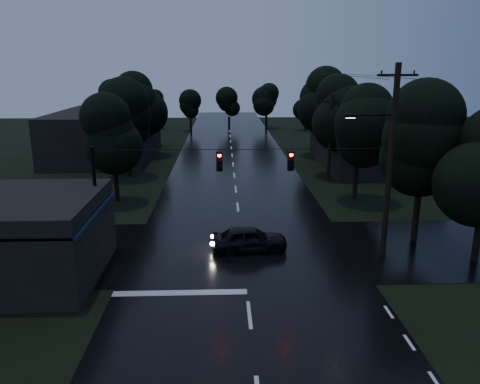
{
  "coord_description": "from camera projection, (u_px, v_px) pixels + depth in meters",
  "views": [
    {
      "loc": [
        -1.01,
        -12.07,
        9.86
      ],
      "look_at": [
        -0.05,
        14.02,
        2.77
      ],
      "focal_mm": 35.0,
      "sensor_mm": 36.0,
      "label": 1
    }
  ],
  "objects": [
    {
      "name": "main_road",
      "position": [
        234.0,
        176.0,
        43.19
      ],
      "size": [
        12.0,
        120.0,
        0.02
      ],
      "primitive_type": "cube",
      "color": "black",
      "rests_on": "ground"
    },
    {
      "name": "tree_left_a",
      "position": [
        112.0,
        131.0,
        33.78
      ],
      "size": [
        3.92,
        3.92,
        8.26
      ],
      "color": "black",
      "rests_on": "ground"
    },
    {
      "name": "building_far_right",
      "position": [
        372.0,
        144.0,
        46.96
      ],
      "size": [
        10.0,
        14.0,
        4.4
      ],
      "primitive_type": "cube",
      "color": "black",
      "rests_on": "ground"
    },
    {
      "name": "utility_pole_main",
      "position": [
        389.0,
        159.0,
        23.75
      ],
      "size": [
        3.5,
        0.3,
        10.0
      ],
      "color": "black",
      "rests_on": "ground"
    },
    {
      "name": "span_signals",
      "position": [
        254.0,
        160.0,
        23.5
      ],
      "size": [
        15.0,
        0.37,
        1.12
      ],
      "color": "black",
      "rests_on": "ground"
    },
    {
      "name": "tree_right_b",
      "position": [
        341.0,
        110.0,
        41.96
      ],
      "size": [
        4.48,
        4.48,
        9.44
      ],
      "color": "black",
      "rests_on": "ground"
    },
    {
      "name": "building_far_left",
      "position": [
        106.0,
        134.0,
        51.68
      ],
      "size": [
        10.0,
        16.0,
        5.0
      ],
      "primitive_type": "cube",
      "color": "black",
      "rests_on": "ground"
    },
    {
      "name": "tree_corner_near",
      "position": [
        424.0,
        138.0,
        25.58
      ],
      "size": [
        4.48,
        4.48,
        9.44
      ],
      "color": "black",
      "rests_on": "ground"
    },
    {
      "name": "tree_right_a",
      "position": [
        359.0,
        125.0,
        34.32
      ],
      "size": [
        4.2,
        4.2,
        8.85
      ],
      "color": "black",
      "rests_on": "ground"
    },
    {
      "name": "car",
      "position": [
        250.0,
        239.0,
        25.54
      ],
      "size": [
        4.22,
        1.97,
        1.4
      ],
      "primitive_type": "imported",
      "rotation": [
        0.0,
        0.0,
        1.65
      ],
      "color": "black",
      "rests_on": "ground"
    },
    {
      "name": "cross_street",
      "position": [
        242.0,
        250.0,
        25.83
      ],
      "size": [
        60.0,
        9.0,
        0.02
      ],
      "primitive_type": "cube",
      "color": "black",
      "rests_on": "ground"
    },
    {
      "name": "tree_left_c",
      "position": [
        138.0,
        102.0,
        50.9
      ],
      "size": [
        4.48,
        4.48,
        9.44
      ],
      "color": "black",
      "rests_on": "ground"
    },
    {
      "name": "utility_pole_far",
      "position": [
        330.0,
        137.0,
        40.54
      ],
      "size": [
        2.0,
        0.3,
        7.5
      ],
      "color": "black",
      "rests_on": "ground"
    },
    {
      "name": "anchor_pole_left",
      "position": [
        96.0,
        205.0,
        23.82
      ],
      "size": [
        0.18,
        0.18,
        6.0
      ],
      "primitive_type": "cylinder",
      "color": "black",
      "rests_on": "ground"
    },
    {
      "name": "tree_left_b",
      "position": [
        126.0,
        115.0,
        41.38
      ],
      "size": [
        4.2,
        4.2,
        8.85
      ],
      "color": "black",
      "rests_on": "ground"
    },
    {
      "name": "tree_right_c",
      "position": [
        324.0,
        98.0,
        51.52
      ],
      "size": [
        4.76,
        4.76,
        10.03
      ],
      "color": "black",
      "rests_on": "ground"
    }
  ]
}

